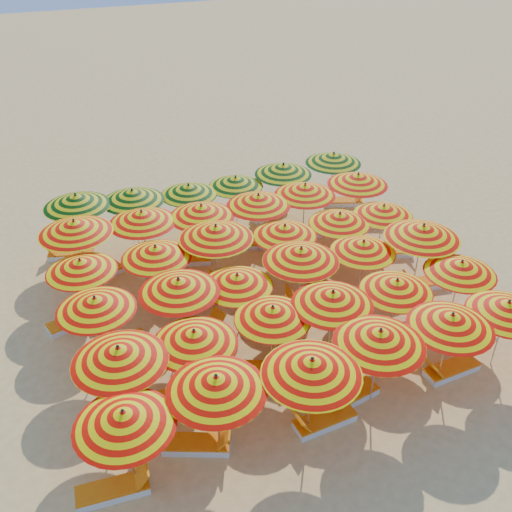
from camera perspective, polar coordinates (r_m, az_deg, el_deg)
name	(u,v)px	position (r m, az deg, el deg)	size (l,w,h in m)	color
ground	(261,302)	(19.77, 0.53, -4.63)	(120.00, 120.00, 0.00)	#F5C06D
umbrella_0	(124,419)	(13.42, -13.08, -15.56)	(3.06, 3.06, 2.49)	silver
umbrella_1	(216,384)	(13.72, -3.99, -12.61)	(3.25, 3.25, 2.59)	silver
umbrella_2	(312,367)	(14.06, 5.60, -10.96)	(2.87, 2.87, 2.67)	silver
umbrella_3	(380,337)	(15.22, 12.28, -7.94)	(2.95, 2.95, 2.60)	silver
umbrella_4	(451,321)	(16.37, 18.96, -6.16)	(3.08, 3.08, 2.51)	silver
umbrella_5	(508,308)	(17.57, 23.85, -4.77)	(2.32, 2.32, 2.41)	silver
umbrella_6	(119,354)	(14.78, -13.54, -9.55)	(3.19, 3.19, 2.61)	silver
umbrella_7	(194,337)	(15.16, -6.19, -8.09)	(2.94, 2.94, 2.45)	silver
umbrella_8	(273,313)	(16.00, 1.68, -5.71)	(2.61, 2.61, 2.35)	silver
umbrella_9	(333,298)	(16.41, 7.67, -4.19)	(3.11, 3.11, 2.53)	silver
umbrella_10	(397,286)	(17.52, 13.88, -2.90)	(2.47, 2.47, 2.36)	silver
umbrella_11	(461,267)	(18.85, 19.81, -1.08)	(2.37, 2.37, 2.40)	silver
umbrella_12	(95,304)	(16.82, -15.76, -4.62)	(2.80, 2.80, 2.44)	silver
umbrella_13	(179,285)	(16.85, -7.73, -2.94)	(2.89, 2.89, 2.57)	silver
umbrella_14	(237,280)	(17.27, -1.89, -2.45)	(2.47, 2.47, 2.34)	silver
umbrella_15	(301,254)	(18.06, 4.52, 0.16)	(2.85, 2.85, 2.62)	silver
umbrella_16	(363,247)	(19.19, 10.68, 0.94)	(2.80, 2.80, 2.34)	silver
umbrella_17	(423,232)	(19.86, 16.35, 2.36)	(2.86, 2.86, 2.71)	silver
umbrella_18	(81,266)	(18.68, -17.12, -0.92)	(2.79, 2.79, 2.38)	silver
umbrella_19	(156,252)	(18.70, -9.99, 0.39)	(2.53, 2.53, 2.44)	silver
umbrella_20	(216,232)	(19.11, -4.03, 2.41)	(3.10, 3.10, 2.69)	silver
umbrella_21	(285,231)	(19.66, 2.89, 2.56)	(2.34, 2.34, 2.41)	silver
umbrella_22	(340,218)	(20.68, 8.36, 3.73)	(2.96, 2.96, 2.36)	silver
umbrella_23	(383,210)	(21.56, 12.63, 4.48)	(2.23, 2.23, 2.34)	silver
umbrella_24	(75,227)	(20.32, -17.68, 2.79)	(3.16, 3.16, 2.69)	silver
umbrella_25	(142,217)	(20.59, -11.33, 3.84)	(3.06, 3.06, 2.56)	silver
umbrella_26	(201,211)	(20.70, -5.48, 4.50)	(2.77, 2.77, 2.55)	silver
umbrella_27	(258,200)	(21.32, 0.25, 5.61)	(2.95, 2.95, 2.57)	silver
umbrella_28	(305,190)	(22.22, 4.92, 6.60)	(2.64, 2.64, 2.54)	silver
umbrella_29	(358,179)	(23.29, 10.16, 7.56)	(2.86, 2.86, 2.57)	silver
umbrella_30	(76,200)	(22.19, -17.53, 5.32)	(2.56, 2.56, 2.63)	silver
umbrella_31	(133,195)	(22.23, -12.24, 5.94)	(2.97, 2.97, 2.53)	silver
umbrella_32	(189,190)	(22.63, -6.75, 6.60)	(2.68, 2.68, 2.37)	silver
umbrella_33	(236,182)	(23.18, -2.05, 7.44)	(2.55, 2.55, 2.36)	silver
umbrella_34	(283,169)	(23.91, 2.74, 8.66)	(2.81, 2.81, 2.53)	silver
umbrella_35	(333,158)	(25.11, 7.76, 9.67)	(2.96, 2.96, 2.55)	silver
lounger_0	(115,489)	(14.87, -13.94, -21.70)	(1.77, 0.69, 0.69)	white
lounger_1	(198,444)	(15.34, -5.78, -18.20)	(1.82, 1.20, 0.69)	white
lounger_2	(323,421)	(15.86, 6.73, -16.02)	(1.77, 0.71, 0.69)	white
lounger_3	(348,396)	(16.54, 9.23, -13.68)	(1.81, 0.87, 0.69)	white
lounger_4	(450,369)	(18.01, 18.86, -10.67)	(1.76, 0.67, 0.69)	white
lounger_5	(146,403)	(16.44, -10.92, -14.26)	(1.78, 0.73, 0.69)	white
lounger_6	(257,369)	(17.07, 0.09, -11.28)	(1.82, 1.24, 0.69)	white
lounger_7	(309,356)	(17.57, 5.30, -9.88)	(1.82, 0.94, 0.69)	white
lounger_8	(466,314)	(20.24, 20.25, -5.47)	(1.83, 1.11, 0.69)	white
lounger_9	(121,347)	(18.26, -13.35, -8.85)	(1.83, 1.14, 0.69)	white
lounger_10	(201,334)	(18.32, -5.49, -7.76)	(1.82, 1.18, 0.69)	white
lounger_11	(309,301)	(19.65, 5.31, -4.50)	(1.82, 1.22, 0.69)	white
lounger_12	(425,283)	(21.29, 16.56, -2.60)	(1.80, 0.83, 0.69)	white
lounger_13	(76,321)	(19.65, -17.60, -6.17)	(1.82, 1.01, 0.69)	white
lounger_14	(179,298)	(19.86, -7.73, -4.22)	(1.83, 1.12, 0.69)	white
lounger_15	(232,283)	(20.44, -2.44, -2.70)	(1.82, 0.94, 0.69)	white
lounger_16	(392,252)	(22.77, 13.41, 0.44)	(1.82, 1.03, 0.69)	white
lounger_17	(99,275)	(21.62, -15.44, -1.81)	(1.82, 1.17, 0.69)	white
lounger_18	(165,265)	(21.63, -9.11, -0.91)	(1.80, 0.83, 0.69)	white
lounger_19	(187,259)	(21.85, -6.88, -0.31)	(1.83, 1.06, 0.69)	white
lounger_20	(271,243)	(22.66, 1.51, 1.27)	(1.82, 1.18, 0.69)	white
lounger_21	(314,232)	(23.56, 5.84, 2.44)	(1.73, 0.58, 0.69)	white
lounger_22	(363,222)	(24.53, 10.65, 3.33)	(1.82, 1.21, 0.69)	white
lounger_23	(70,253)	(23.18, -18.08, 0.25)	(1.82, 1.01, 0.69)	white
lounger_24	(207,232)	(23.48, -4.88, 2.37)	(1.80, 0.82, 0.69)	white
lounger_25	(268,214)	(24.73, 1.23, 4.19)	(1.83, 1.14, 0.69)	white
lounger_26	(344,202)	(26.08, 8.83, 5.40)	(1.83, 1.15, 0.69)	white
beachgoer_b	(196,293)	(19.20, -6.04, -3.73)	(0.62, 0.48, 1.28)	tan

